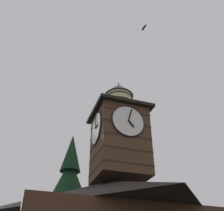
# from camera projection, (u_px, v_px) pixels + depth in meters

# --- Properties ---
(clock_tower) EXTENTS (4.30, 4.30, 8.56)m
(clock_tower) POSITION_uv_depth(u_px,v_px,m) (119.00, 135.00, 20.44)
(clock_tower) COLOR #4C3323
(clock_tower) RESTS_ON building_main
(moon) EXTENTS (1.48, 1.48, 1.48)m
(moon) POSITION_uv_depth(u_px,v_px,m) (121.00, 209.00, 56.40)
(moon) COLOR silver
(flying_bird_high) EXTENTS (0.23, 0.70, 0.12)m
(flying_bird_high) POSITION_uv_depth(u_px,v_px,m) (144.00, 27.00, 24.86)
(flying_bird_high) COLOR black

